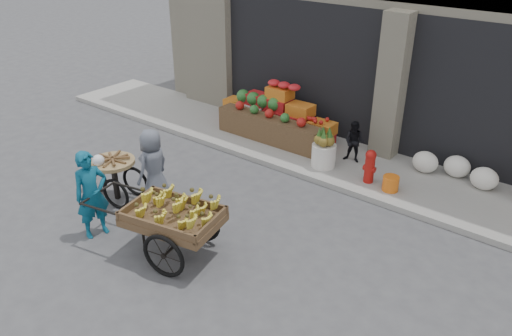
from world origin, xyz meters
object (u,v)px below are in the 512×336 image
Objects in this scene: fire_hydrant at (370,165)px; seated_person at (354,142)px; vendor_woman at (92,194)px; tricycle_cart at (114,173)px; orange_bucket at (391,183)px; vendor_grey at (153,166)px; banana_cart at (170,214)px; pineapple_bin at (324,155)px.

fire_hydrant is 0.76× the size of seated_person.
tricycle_cart is at bearing 49.08° from vendor_woman.
fire_hydrant reaches higher than orange_bucket.
seated_person is at bearing 137.12° from fire_hydrant.
fire_hydrant is 4.28m from vendor_grey.
banana_cart is 1.70× the size of vendor_woman.
fire_hydrant reaches higher than pineapple_bin.
tricycle_cart is at bearing 153.92° from banana_cart.
pineapple_bin is at bearing -9.53° from vendor_woman.
tricycle_cart is (-4.18, -3.41, 0.30)m from orange_bucket.
banana_cart is at bearing 49.96° from vendor_grey.
banana_cart reaches higher than pineapple_bin.
tricycle_cart is (-0.71, 0.98, -0.22)m from vendor_woman.
vendor_woman is at bearing -128.31° from orange_bucket.
vendor_woman is (-2.97, -4.44, 0.29)m from fire_hydrant.
orange_bucket is (0.50, -0.05, -0.23)m from fire_hydrant.
pineapple_bin is 3.65m from vendor_grey.
orange_bucket is at bearing 29.31° from tricycle_cart.
banana_cart is at bearing -95.58° from pineapple_bin.
vendor_grey is at bearing -139.73° from orange_bucket.
fire_hydrant is 0.96m from seated_person.
fire_hydrant is 0.48× the size of vendor_grey.
seated_person is at bearing -10.96° from vendor_woman.
pineapple_bin is 0.33× the size of vendor_woman.
banana_cart is 1.84× the size of tricycle_cart.
seated_person is (-1.20, 0.70, 0.31)m from orange_bucket.
vendor_grey reaches higher than banana_cart.
vendor_woman is at bearing -112.58° from pineapple_bin.
pineapple_bin is 4.36m from tricycle_cart.
tricycle_cart reaches higher than pineapple_bin.
orange_bucket is at bearing -40.26° from seated_person.
tricycle_cart is (-2.98, -4.11, -0.02)m from seated_person.
tricycle_cart is (-2.18, 0.57, -0.21)m from banana_cart.
banana_cart reaches higher than tricycle_cart.
seated_person is 4.75m from banana_cart.
orange_bucket is 0.22× the size of tricycle_cart.
pineapple_bin is 0.35× the size of vendor_grey.
fire_hydrant is 5.34m from vendor_woman.
seated_person is 0.64× the size of tricycle_cart.
banana_cart is 1.82m from vendor_grey.
pineapple_bin is at bearing 141.34° from vendor_grey.
vendor_grey is (-3.02, -3.03, 0.24)m from fire_hydrant.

